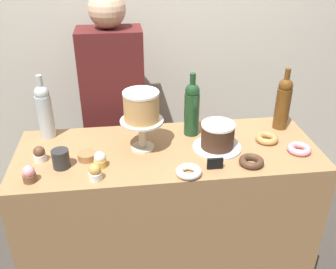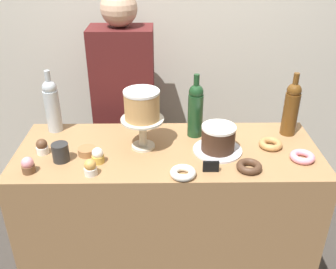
{
  "view_description": "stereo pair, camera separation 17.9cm",
  "coord_description": "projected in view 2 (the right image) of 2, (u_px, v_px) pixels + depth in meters",
  "views": [
    {
      "loc": [
        -0.2,
        -1.56,
        1.88
      ],
      "look_at": [
        0.0,
        0.0,
        1.02
      ],
      "focal_mm": 40.77,
      "sensor_mm": 36.0,
      "label": 1
    },
    {
      "loc": [
        -0.02,
        -1.57,
        1.88
      ],
      "look_at": [
        0.0,
        0.0,
        1.02
      ],
      "focal_mm": 40.77,
      "sensor_mm": 36.0,
      "label": 2
    }
  ],
  "objects": [
    {
      "name": "back_wall",
      "position": [
        166.0,
        32.0,
        2.4
      ],
      "size": [
        6.0,
        0.05,
        2.6
      ],
      "color": "beige",
      "rests_on": "ground_plane"
    },
    {
      "name": "display_counter",
      "position": [
        168.0,
        224.0,
        2.05
      ],
      "size": [
        1.45,
        0.55,
        0.94
      ],
      "color": "#997047",
      "rests_on": "ground_plane"
    },
    {
      "name": "cake_stand_pedestal",
      "position": [
        143.0,
        128.0,
        1.8
      ],
      "size": [
        0.2,
        0.2,
        0.15
      ],
      "color": "beige",
      "rests_on": "display_counter"
    },
    {
      "name": "white_layer_cake",
      "position": [
        142.0,
        105.0,
        1.74
      ],
      "size": [
        0.17,
        0.17,
        0.14
      ],
      "color": "tan",
      "rests_on": "cake_stand_pedestal"
    },
    {
      "name": "silver_serving_platter",
      "position": [
        217.0,
        150.0,
        1.81
      ],
      "size": [
        0.23,
        0.23,
        0.01
      ],
      "color": "silver",
      "rests_on": "display_counter"
    },
    {
      "name": "chocolate_round_cake",
      "position": [
        218.0,
        138.0,
        1.78
      ],
      "size": [
        0.16,
        0.16,
        0.12
      ],
      "color": "#3D2619",
      "rests_on": "silver_serving_platter"
    },
    {
      "name": "wine_bottle_green",
      "position": [
        196.0,
        109.0,
        1.88
      ],
      "size": [
        0.08,
        0.08,
        0.33
      ],
      "color": "#193D1E",
      "rests_on": "display_counter"
    },
    {
      "name": "wine_bottle_clear",
      "position": [
        52.0,
        105.0,
        1.93
      ],
      "size": [
        0.08,
        0.08,
        0.33
      ],
      "color": "#B2BCC1",
      "rests_on": "display_counter"
    },
    {
      "name": "wine_bottle_amber",
      "position": [
        291.0,
        108.0,
        1.9
      ],
      "size": [
        0.08,
        0.08,
        0.33
      ],
      "color": "#5B3814",
      "rests_on": "display_counter"
    },
    {
      "name": "cupcake_caramel",
      "position": [
        90.0,
        168.0,
        1.62
      ],
      "size": [
        0.06,
        0.06,
        0.07
      ],
      "color": "white",
      "rests_on": "display_counter"
    },
    {
      "name": "cupcake_strawberry",
      "position": [
        28.0,
        165.0,
        1.64
      ],
      "size": [
        0.06,
        0.06,
        0.07
      ],
      "color": "brown",
      "rests_on": "display_counter"
    },
    {
      "name": "cupcake_chocolate",
      "position": [
        42.0,
        147.0,
        1.78
      ],
      "size": [
        0.06,
        0.06,
        0.07
      ],
      "color": "white",
      "rests_on": "display_counter"
    },
    {
      "name": "cupcake_vanilla",
      "position": [
        98.0,
        156.0,
        1.71
      ],
      "size": [
        0.06,
        0.06,
        0.07
      ],
      "color": "gold",
      "rests_on": "display_counter"
    },
    {
      "name": "donut_sugar",
      "position": [
        183.0,
        173.0,
        1.62
      ],
      "size": [
        0.11,
        0.11,
        0.03
      ],
      "color": "silver",
      "rests_on": "display_counter"
    },
    {
      "name": "donut_chocolate",
      "position": [
        249.0,
        166.0,
        1.66
      ],
      "size": [
        0.11,
        0.11,
        0.03
      ],
      "color": "#472D1E",
      "rests_on": "display_counter"
    },
    {
      "name": "donut_pink",
      "position": [
        302.0,
        157.0,
        1.74
      ],
      "size": [
        0.11,
        0.11,
        0.03
      ],
      "color": "pink",
      "rests_on": "display_counter"
    },
    {
      "name": "donut_maple",
      "position": [
        271.0,
        144.0,
        1.84
      ],
      "size": [
        0.11,
        0.11,
        0.03
      ],
      "color": "#B27F47",
      "rests_on": "display_counter"
    },
    {
      "name": "cookie_stack",
      "position": [
        87.0,
        151.0,
        1.78
      ],
      "size": [
        0.08,
        0.08,
        0.03
      ],
      "color": "olive",
      "rests_on": "display_counter"
    },
    {
      "name": "price_sign_chalkboard",
      "position": [
        211.0,
        166.0,
        1.65
      ],
      "size": [
        0.07,
        0.01,
        0.05
      ],
      "color": "black",
      "rests_on": "display_counter"
    },
    {
      "name": "coffee_cup_ceramic",
      "position": [
        61.0,
        152.0,
        1.72
      ],
      "size": [
        0.08,
        0.08,
        0.09
      ],
      "color": "#282828",
      "rests_on": "display_counter"
    },
    {
      "name": "barista_figure",
      "position": [
        125.0,
        119.0,
        2.35
      ],
      "size": [
        0.36,
        0.22,
        1.6
      ],
      "color": "black",
      "rests_on": "ground_plane"
    }
  ]
}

